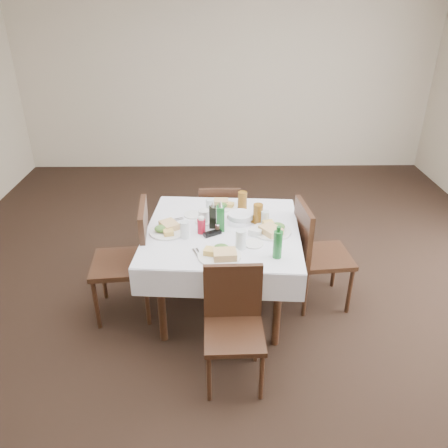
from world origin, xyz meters
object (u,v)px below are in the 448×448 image
coffee_mug (204,217)px  oil_cruet_dark (213,216)px  chair_north (220,218)px  chair_west (132,254)px  water_s (241,239)px  water_n (210,206)px  dining_table (222,239)px  water_e (265,218)px  oil_cruet_green (220,218)px  ketchup_bottle (201,226)px  chair_south (233,318)px  water_w (185,230)px  chair_east (314,249)px  bread_basket (240,218)px  green_bottle (278,244)px

coffee_mug → oil_cruet_dark: bearing=-52.5°
chair_north → chair_west: size_ratio=0.84×
water_s → oil_cruet_dark: 0.38m
water_n → water_s: water_s is taller
dining_table → coffee_mug: 0.23m
dining_table → water_e: 0.38m
water_e → oil_cruet_green: size_ratio=0.45×
water_s → ketchup_bottle: 0.37m
chair_south → water_s: size_ratio=5.84×
chair_south → coffee_mug: bearing=103.9°
chair_north → chair_west: chair_west is taller
water_e → water_w: 0.66m
chair_east → water_s: bearing=-150.4°
chair_north → bread_basket: bread_basket is taller
water_n → oil_cruet_dark: bearing=-84.3°
chair_east → oil_cruet_dark: oil_cruet_dark is taller
chair_north → chair_south: 1.50m
chair_south → chair_west: bearing=138.6°
water_e → oil_cruet_green: oil_cruet_green is taller
coffee_mug → water_n: bearing=75.1°
dining_table → water_s: size_ratio=8.98×
chair_east → green_bottle: (-0.38, -0.49, 0.34)m
water_n → oil_cruet_dark: 0.26m
water_n → water_e: (0.44, -0.21, -0.01)m
water_s → bread_basket: water_s is taller
bread_basket → chair_north: bearing=104.3°
chair_east → chair_west: bearing=-176.1°
water_w → green_bottle: (0.66, -0.29, 0.04)m
chair_west → water_w: 0.53m
water_s → green_bottle: green_bottle is taller
chair_south → water_s: (0.06, 0.44, 0.36)m
water_n → coffee_mug: 0.17m
chair_south → water_n: 1.09m
oil_cruet_dark → water_w: bearing=-142.5°
water_e → chair_south: bearing=-108.8°
bread_basket → chair_west: bearing=-169.7°
dining_table → water_n: size_ratio=10.07×
chair_south → oil_cruet_green: oil_cruet_green is taller
chair_north → oil_cruet_dark: (-0.06, -0.74, 0.39)m
chair_south → oil_cruet_dark: bearing=100.5°
chair_north → ketchup_bottle: ketchup_bottle is taller
water_e → coffee_mug: bearing=174.7°
chair_west → water_n: bearing=26.9°
bread_basket → oil_cruet_dark: size_ratio=0.96×
water_s → oil_cruet_dark: bearing=122.8°
water_w → ketchup_bottle: size_ratio=0.97×
water_w → coffee_mug: (0.14, 0.25, -0.02)m
water_n → water_w: size_ratio=0.96×
dining_table → bread_basket: bread_basket is taller
oil_cruet_green → coffee_mug: (-0.13, 0.14, -0.06)m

